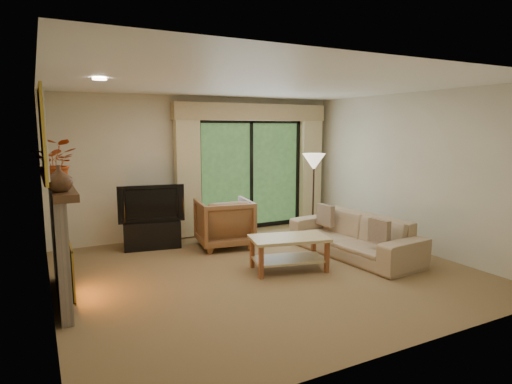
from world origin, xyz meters
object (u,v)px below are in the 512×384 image
coffee_table (289,253)px  armchair (224,223)px  sofa (353,235)px  media_console (152,234)px

coffee_table → armchair: bearing=114.6°
coffee_table → sofa: bearing=19.1°
media_console → armchair: size_ratio=1.02×
media_console → armchair: bearing=-14.2°
armchair → coffee_table: size_ratio=0.84×
media_console → coffee_table: (1.45, -2.06, 0.01)m
sofa → coffee_table: bearing=-88.7°
media_console → armchair: armchair is taller
media_console → sofa: sofa is taller
media_console → coffee_table: size_ratio=0.86×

